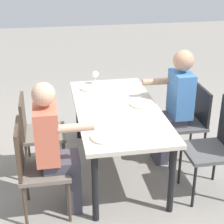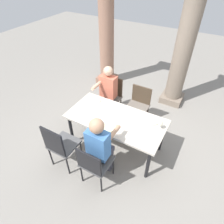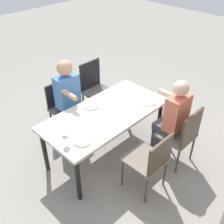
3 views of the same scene
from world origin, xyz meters
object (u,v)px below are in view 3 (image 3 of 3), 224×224
Objects in this scene: plate_2 at (82,141)px; diner_man_white at (171,118)px; chair_west_south at (95,86)px; chair_mid_south at (64,105)px; wine_glass_2 at (65,136)px; chair_mid_north at (150,159)px; diner_woman_green at (70,99)px; dining_table at (105,117)px; plate_0 at (148,101)px; plate_1 at (91,106)px; chair_west_north at (182,134)px.

diner_man_white is at bearing 159.88° from plate_2.
plate_2 is at bearing 42.52° from chair_west_south.
diner_man_white is at bearing 114.03° from chair_mid_south.
plate_2 is 0.22m from wine_glass_2.
wine_glass_2 is at bearing -32.13° from plate_2.
chair_mid_south is (-0.00, -1.68, -0.02)m from chair_mid_north.
wine_glass_2 is (0.67, 0.77, 0.15)m from diner_woman_green.
dining_table is 0.66m from plate_0.
diner_woman_green is at bearing -81.49° from plate_1.
chair_west_south is at bearing -135.50° from plate_1.
plate_1 reaches higher than dining_table.
chair_west_south reaches higher than chair_mid_north.
chair_mid_south is 3.31× the size of plate_0.
plate_1 is at bearing -56.03° from diner_man_white.
chair_west_south reaches higher than dining_table.
chair_mid_south is 1.23m from wine_glass_2.
plate_2 is (0.51, 0.87, 0.04)m from diner_woman_green.
chair_west_north is 1.03× the size of chair_mid_north.
diner_man_white is 4.89× the size of plate_0.
chair_west_north is at bearing 90.00° from chair_west_south.
chair_west_north reaches higher than chair_mid_south.
plate_1 and plate_2 have the same top height.
chair_west_south is 1.10m from plate_0.
chair_west_south is at bearing -111.49° from chair_mid_north.
diner_man_white is (-0.67, -0.18, 0.16)m from chair_mid_north.
diner_man_white is at bearing 85.76° from plate_0.
wine_glass_2 reaches higher than chair_mid_south.
chair_west_north is at bearing 119.05° from plate_1.
chair_west_north reaches higher than plate_2.
chair_west_south is 0.71m from diner_woman_green.
chair_mid_north is 1.68m from chair_mid_south.
plate_0 is at bearing 91.85° from chair_west_south.
chair_west_south is 1.61m from plate_2.
dining_table is 1.99× the size of chair_mid_north.
diner_man_white is 1.45m from wine_glass_2.
diner_man_white is at bearing 131.62° from dining_table.
chair_west_south is at bearing -89.88° from diner_man_white.
chair_mid_north is at bearing 90.11° from diner_woman_green.
chair_mid_south is (0.08, -0.84, -0.16)m from dining_table.
chair_west_south is 0.67m from chair_mid_south.
chair_mid_north is at bearing 87.06° from plate_1.
chair_mid_south is at bearing -124.59° from wine_glass_2.
diner_woman_green is 0.40m from plate_1.
chair_mid_south is at bearing -115.48° from plate_2.
plate_0 is at bearing 143.27° from plate_1.
chair_mid_south is at bearing 0.77° from chair_west_south.
chair_west_north is 5.55× the size of wine_glass_2.
diner_woman_green is (0.00, 0.20, 0.20)m from chair_mid_south.
diner_woman_green is at bearing -65.86° from chair_west_north.
chair_mid_south is at bearing -84.34° from dining_table.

